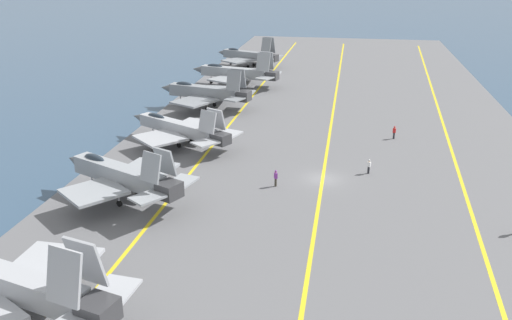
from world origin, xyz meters
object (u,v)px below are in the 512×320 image
object	(u,v)px
crew_white_vest	(369,166)
parked_jet_fourth	(180,128)
crew_red_vest	(394,132)
parked_jet_seventh	(248,55)
parked_jet_fifth	(206,92)
parked_jet_second	(11,283)
parked_jet_third	(121,175)
crew_purple_vest	(276,177)
parked_jet_sixth	(236,73)

from	to	relation	value
crew_white_vest	parked_jet_fourth	bearing A→B (deg)	75.86
crew_white_vest	crew_red_vest	xyz separation A→B (m)	(12.93, -3.52, 0.03)
parked_jet_fourth	parked_jet_seventh	xyz separation A→B (m)	(51.94, 1.00, 0.30)
parked_jet_fourth	parked_jet_fifth	world-z (taller)	parked_jet_fifth
parked_jet_fourth	crew_white_vest	bearing A→B (deg)	-104.14
parked_jet_second	parked_jet_fourth	bearing A→B (deg)	-0.08
parked_jet_third	crew_purple_vest	bearing A→B (deg)	-67.47
parked_jet_second	crew_white_vest	size ratio (longest dim) A/B	10.34
parked_jet_sixth	crew_white_vest	bearing A→B (deg)	-149.35
parked_jet_fourth	crew_white_vest	distance (m)	24.35
parked_jet_third	parked_jet_sixth	size ratio (longest dim) A/B	0.90
parked_jet_third	parked_jet_fourth	xyz separation A→B (m)	(17.23, -0.50, -0.55)
parked_jet_second	crew_purple_vest	xyz separation A→B (m)	(24.83, -13.97, -1.78)
parked_jet_sixth	crew_purple_vest	xyz separation A→B (m)	(-44.78, -13.73, -1.48)
crew_white_vest	crew_purple_vest	world-z (taller)	crew_purple_vest
parked_jet_fifth	parked_jet_seventh	bearing A→B (deg)	-0.43
parked_jet_fourth	crew_red_vest	xyz separation A→B (m)	(6.99, -27.10, -1.20)
parked_jet_third	parked_jet_fifth	world-z (taller)	parked_jet_fifth
parked_jet_fourth	parked_jet_seventh	distance (m)	51.95
parked_jet_third	parked_jet_fourth	bearing A→B (deg)	-1.68
parked_jet_seventh	crew_white_vest	world-z (taller)	parked_jet_seventh
parked_jet_fifth	crew_red_vest	world-z (taller)	parked_jet_fifth
parked_jet_second	parked_jet_seventh	world-z (taller)	parked_jet_second
parked_jet_sixth	crew_red_vest	distance (m)	37.83
parked_jet_second	parked_jet_fifth	size ratio (longest dim) A/B	1.10
crew_red_vest	parked_jet_sixth	bearing A→B (deg)	45.40
parked_jet_fifth	parked_jet_sixth	xyz separation A→B (m)	(15.93, -1.44, -0.08)
parked_jet_third	crew_purple_vest	xyz separation A→B (m)	(5.98, -14.42, -1.70)
parked_jet_seventh	parked_jet_fourth	bearing A→B (deg)	-178.90
parked_jet_sixth	parked_jet_seventh	size ratio (longest dim) A/B	1.14
crew_red_vest	crew_purple_vest	xyz separation A→B (m)	(-18.24, 13.19, 0.05)
parked_jet_fourth	crew_red_vest	bearing A→B (deg)	-75.54
crew_purple_vest	parked_jet_fifth	bearing A→B (deg)	27.73
parked_jet_second	crew_white_vest	world-z (taller)	parked_jet_second
crew_white_vest	crew_red_vest	bearing A→B (deg)	-15.24
parked_jet_fifth	parked_jet_sixth	bearing A→B (deg)	-5.17
crew_red_vest	parked_jet_second	bearing A→B (deg)	147.77
crew_purple_vest	parked_jet_sixth	bearing A→B (deg)	17.04
parked_jet_third	crew_purple_vest	world-z (taller)	parked_jet_third
parked_jet_fifth	parked_jet_second	bearing A→B (deg)	-178.72
parked_jet_fifth	crew_red_vest	xyz separation A→B (m)	(-10.61, -28.36, -1.61)
parked_jet_third	parked_jet_fifth	distance (m)	34.84
parked_jet_fourth	parked_jet_seventh	bearing A→B (deg)	1.10
parked_jet_second	parked_jet_fifth	distance (m)	53.70
parked_jet_second	parked_jet_seventh	size ratio (longest dim) A/B	1.15
parked_jet_fifth	crew_purple_vest	size ratio (longest dim) A/B	8.63
parked_jet_third	crew_red_vest	distance (m)	36.77
parked_jet_fifth	crew_purple_vest	distance (m)	32.64
parked_jet_fifth	crew_red_vest	size ratio (longest dim) A/B	9.10
parked_jet_second	parked_jet_seventh	distance (m)	88.03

